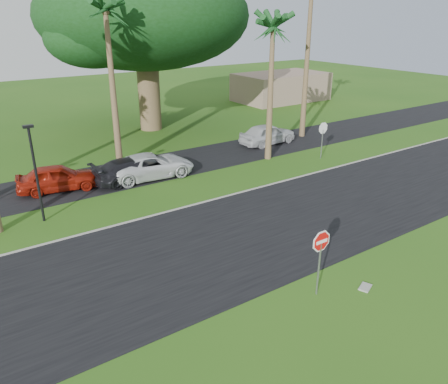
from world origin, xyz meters
TOP-DOWN VIEW (x-y plane):
  - ground at (0.00, 0.00)m, footprint 120.00×120.00m
  - road at (0.00, 2.00)m, footprint 120.00×8.00m
  - parking_strip at (0.00, 12.50)m, footprint 120.00×5.00m
  - curb at (0.00, 6.05)m, footprint 120.00×0.12m
  - stop_sign_near at (0.50, -3.00)m, footprint 1.05×0.07m
  - stop_sign_far at (12.00, 8.00)m, footprint 1.05×0.07m
  - palm_center at (0.00, 14.00)m, footprint 5.00×5.00m
  - palm_right_near at (9.00, 10.00)m, footprint 5.00×5.00m
  - canopy_tree at (6.00, 22.00)m, footprint 16.50×16.50m
  - streetlight_right at (-6.00, 8.50)m, footprint 0.45×0.25m
  - building_far at (24.00, 26.00)m, footprint 10.00×6.00m
  - car_red at (-4.34, 12.03)m, footprint 4.57×2.52m
  - car_dark at (-0.33, 11.11)m, footprint 4.81×2.12m
  - car_minivan at (0.86, 11.09)m, footprint 5.33×2.77m
  - car_pickup at (11.21, 12.76)m, footprint 4.62×2.05m
  - utility_slab at (2.22, -3.73)m, footprint 0.64×0.53m

SIDE VIEW (x-z plane):
  - ground at x=0.00m, z-range 0.00..0.00m
  - road at x=0.00m, z-range 0.00..0.02m
  - parking_strip at x=0.00m, z-range 0.00..0.02m
  - curb at x=0.00m, z-range 0.00..0.06m
  - utility_slab at x=2.22m, z-range 0.00..0.06m
  - car_dark at x=-0.33m, z-range 0.00..1.38m
  - car_minivan at x=0.86m, z-range 0.00..1.43m
  - car_red at x=-4.34m, z-range 0.00..1.47m
  - car_pickup at x=11.21m, z-range 0.00..1.55m
  - building_far at x=24.00m, z-range 0.00..3.00m
  - stop_sign_near at x=0.50m, z-range 0.46..3.09m
  - stop_sign_far at x=12.00m, z-range 0.46..3.09m
  - streetlight_right at x=-6.00m, z-range 0.33..4.97m
  - palm_right_near at x=9.00m, z-range 3.44..12.94m
  - canopy_tree at x=6.00m, z-range 2.39..15.51m
  - palm_center at x=0.00m, z-range 3.91..14.41m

